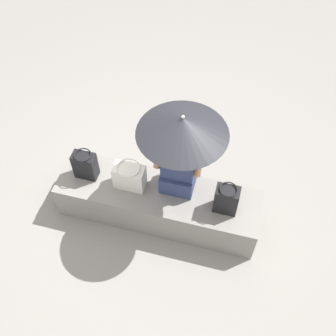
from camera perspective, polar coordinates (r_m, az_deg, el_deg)
name	(u,v)px	position (r m, az deg, el deg)	size (l,w,h in m)	color
ground_plane	(159,213)	(4.63, -1.27, -6.30)	(14.00, 14.00, 0.00)	gray
stone_bench	(159,203)	(4.44, -1.32, -4.82)	(2.14, 0.58, 0.44)	gray
person_seated	(179,163)	(3.98, 1.47, 0.70)	(0.47, 0.28, 0.90)	navy
parasol	(183,126)	(3.47, 2.05, 5.85)	(0.81, 0.81, 1.11)	#B7B7BC
handbag_black	(226,199)	(4.03, 8.11, -4.32)	(0.23, 0.17, 0.34)	black
tote_bag_canvas	(85,165)	(4.32, -11.42, 0.39)	(0.23, 0.18, 0.34)	black
shoulder_bag_spare	(129,177)	(4.19, -5.37, -1.21)	(0.32, 0.23, 0.30)	silver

